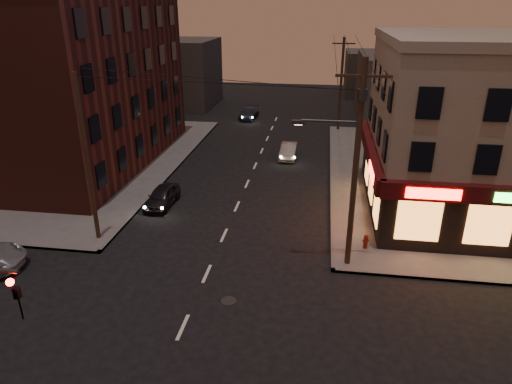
% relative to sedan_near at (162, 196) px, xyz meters
% --- Properties ---
extents(ground, '(120.00, 120.00, 0.00)m').
position_rel_sedan_near_xyz_m(ground, '(4.82, -11.47, -0.63)').
color(ground, black).
rests_on(ground, ground).
extents(sidewalk_ne, '(24.00, 28.00, 0.15)m').
position_rel_sedan_near_xyz_m(sidewalk_ne, '(22.82, 7.53, -0.56)').
color(sidewalk_ne, '#514F4C').
rests_on(sidewalk_ne, ground).
extents(sidewalk_nw, '(24.00, 28.00, 0.15)m').
position_rel_sedan_near_xyz_m(sidewalk_nw, '(-13.18, 7.53, -0.56)').
color(sidewalk_nw, '#514F4C').
rests_on(sidewalk_nw, ground).
extents(pizza_building, '(15.85, 12.85, 10.50)m').
position_rel_sedan_near_xyz_m(pizza_building, '(20.75, 1.96, 4.71)').
color(pizza_building, gray).
rests_on(pizza_building, sidewalk_ne).
extents(brick_apartment, '(12.00, 20.00, 13.00)m').
position_rel_sedan_near_xyz_m(brick_apartment, '(-9.68, 7.53, 6.02)').
color(brick_apartment, '#491E17').
rests_on(brick_apartment, sidewalk_nw).
extents(bg_building_ne_a, '(10.00, 12.00, 7.00)m').
position_rel_sedan_near_xyz_m(bg_building_ne_a, '(18.82, 26.53, 2.87)').
color(bg_building_ne_a, '#3F3D3A').
rests_on(bg_building_ne_a, ground).
extents(bg_building_nw, '(9.00, 10.00, 8.00)m').
position_rel_sedan_near_xyz_m(bg_building_nw, '(-8.18, 30.53, 3.37)').
color(bg_building_nw, '#3F3D3A').
rests_on(bg_building_nw, ground).
extents(bg_building_ne_b, '(8.00, 8.00, 6.00)m').
position_rel_sedan_near_xyz_m(bg_building_ne_b, '(16.82, 40.53, 2.37)').
color(bg_building_ne_b, '#3F3D3A').
rests_on(bg_building_ne_b, ground).
extents(utility_pole_main, '(4.20, 0.44, 10.00)m').
position_rel_sedan_near_xyz_m(utility_pole_main, '(11.50, -5.67, 5.13)').
color(utility_pole_main, '#382619').
rests_on(utility_pole_main, sidewalk_ne).
extents(utility_pole_far, '(0.26, 0.26, 9.00)m').
position_rel_sedan_near_xyz_m(utility_pole_far, '(11.62, 20.53, 4.02)').
color(utility_pole_far, '#382619').
rests_on(utility_pole_far, sidewalk_ne).
extents(utility_pole_west, '(0.24, 0.24, 9.00)m').
position_rel_sedan_near_xyz_m(utility_pole_west, '(-1.98, -4.97, 4.02)').
color(utility_pole_west, '#382619').
rests_on(utility_pole_west, sidewalk_nw).
extents(sedan_near, '(1.63, 3.76, 1.26)m').
position_rel_sedan_near_xyz_m(sedan_near, '(0.00, 0.00, 0.00)').
color(sedan_near, black).
rests_on(sedan_near, ground).
extents(sedan_mid, '(1.40, 3.73, 1.22)m').
position_rel_sedan_near_xyz_m(sedan_mid, '(7.32, 10.98, -0.02)').
color(sedan_mid, gray).
rests_on(sedan_mid, ground).
extents(sedan_far, '(1.98, 4.24, 1.20)m').
position_rel_sedan_near_xyz_m(sedan_far, '(1.75, 24.28, -0.03)').
color(sedan_far, '#1C2638').
rests_on(sedan_far, ground).
extents(fire_hydrant, '(0.36, 0.36, 0.79)m').
position_rel_sedan_near_xyz_m(fire_hydrant, '(12.62, -4.01, -0.05)').
color(fire_hydrant, maroon).
rests_on(fire_hydrant, sidewalk_ne).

